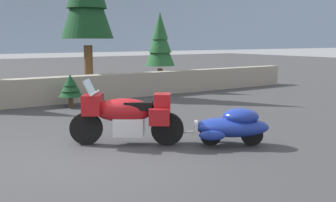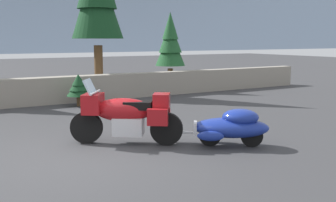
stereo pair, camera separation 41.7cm
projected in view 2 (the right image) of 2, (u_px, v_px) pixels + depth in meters
ground_plane at (86, 158)px, 7.01m from camera, size 80.00×80.00×0.00m
stone_guard_wall at (22, 93)px, 12.41m from camera, size 24.00×0.55×0.89m
touring_motorcycle at (126, 114)px, 7.85m from camera, size 1.98×1.53×1.33m
car_shaped_trailer at (232, 126)px, 7.71m from camera, size 2.01×1.56×0.76m
pine_tree_secondary at (170, 42)px, 15.91m from camera, size 1.23×1.23×3.23m
pine_sapling_near at (79, 86)px, 12.40m from camera, size 0.77×0.77×1.03m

